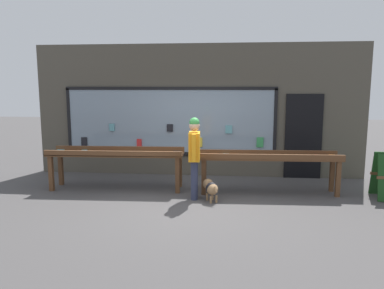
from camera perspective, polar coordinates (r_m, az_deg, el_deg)
name	(u,v)px	position (r m, az deg, el deg)	size (l,w,h in m)	color
ground_plane	(187,202)	(7.55, -0.76, -8.73)	(40.00, 40.00, 0.00)	#474444
shopfront_facade	(197,111)	(9.60, 0.81, 5.05)	(8.35, 0.29, 3.34)	#4C473D
display_table_left	(117,156)	(8.49, -11.43, -1.73)	(3.01, 0.80, 0.92)	brown
display_table_right	(269,160)	(8.16, 11.72, -2.32)	(3.01, 0.69, 0.89)	brown
person_browsing	(194,152)	(7.54, 0.37, -1.12)	(0.24, 0.66, 1.67)	#2D334C
small_dog	(211,188)	(7.55, 2.90, -6.59)	(0.37, 0.53, 0.41)	#99724C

